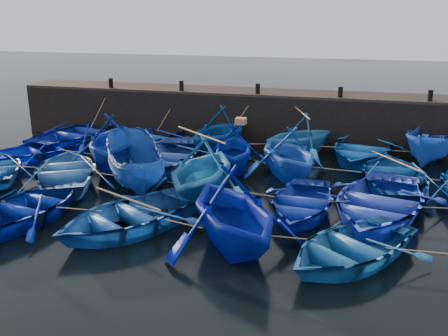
# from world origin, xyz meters

# --- Properties ---
(ground) EXTENTS (120.00, 120.00, 0.00)m
(ground) POSITION_xyz_m (0.00, 0.00, 0.00)
(ground) COLOR black
(ground) RESTS_ON ground
(quay_wall) EXTENTS (26.00, 2.50, 2.50)m
(quay_wall) POSITION_xyz_m (0.00, 10.50, 1.25)
(quay_wall) COLOR black
(quay_wall) RESTS_ON ground
(quay_top) EXTENTS (26.00, 2.50, 0.12)m
(quay_top) POSITION_xyz_m (0.00, 10.50, 2.56)
(quay_top) COLOR black
(quay_top) RESTS_ON quay_wall
(bollard_0) EXTENTS (0.24, 0.24, 0.50)m
(bollard_0) POSITION_xyz_m (-8.00, 9.60, 2.87)
(bollard_0) COLOR black
(bollard_0) RESTS_ON quay_top
(bollard_1) EXTENTS (0.24, 0.24, 0.50)m
(bollard_1) POSITION_xyz_m (-4.00, 9.60, 2.87)
(bollard_1) COLOR black
(bollard_1) RESTS_ON quay_top
(bollard_2) EXTENTS (0.24, 0.24, 0.50)m
(bollard_2) POSITION_xyz_m (0.00, 9.60, 2.87)
(bollard_2) COLOR black
(bollard_2) RESTS_ON quay_top
(bollard_3) EXTENTS (0.24, 0.24, 0.50)m
(bollard_3) POSITION_xyz_m (4.00, 9.60, 2.87)
(bollard_3) COLOR black
(bollard_3) RESTS_ON quay_top
(bollard_4) EXTENTS (0.24, 0.24, 0.50)m
(bollard_4) POSITION_xyz_m (8.00, 9.60, 2.87)
(bollard_4) COLOR black
(bollard_4) RESTS_ON quay_top
(boat_0) EXTENTS (5.15, 6.33, 1.16)m
(boat_0) POSITION_xyz_m (-8.83, 7.33, 0.58)
(boat_0) COLOR navy
(boat_0) RESTS_ON ground
(boat_1) EXTENTS (4.89, 5.77, 1.02)m
(boat_1) POSITION_xyz_m (-5.17, 7.77, 0.51)
(boat_1) COLOR navy
(boat_1) RESTS_ON ground
(boat_2) EXTENTS (4.88, 5.30, 2.32)m
(boat_2) POSITION_xyz_m (-1.38, 7.44, 1.16)
(boat_2) COLOR navy
(boat_2) RESTS_ON ground
(boat_3) EXTENTS (5.16, 5.17, 2.06)m
(boat_3) POSITION_xyz_m (2.39, 8.06, 1.03)
(boat_3) COLOR #226CAD
(boat_3) RESTS_ON ground
(boat_4) EXTENTS (4.83, 6.08, 1.13)m
(boat_4) POSITION_xyz_m (5.19, 8.07, 0.57)
(boat_4) COLOR #0B4CA0
(boat_4) RESTS_ON ground
(boat_5) EXTENTS (3.35, 5.16, 1.87)m
(boat_5) POSITION_xyz_m (8.18, 8.20, 0.93)
(boat_5) COLOR #1A4AAE
(boat_5) RESTS_ON ground
(boat_6) EXTENTS (5.27, 5.53, 0.93)m
(boat_6) POSITION_xyz_m (-8.96, 4.39, 0.47)
(boat_6) COLOR #051CB6
(boat_6) RESTS_ON ground
(boat_7) EXTENTS (5.52, 5.88, 2.48)m
(boat_7) POSITION_xyz_m (-5.21, 4.09, 1.24)
(boat_7) COLOR navy
(boat_7) RESTS_ON ground
(boat_8) EXTENTS (4.39, 5.95, 1.20)m
(boat_8) POSITION_xyz_m (-3.00, 4.34, 0.60)
(boat_8) COLOR #274A94
(boat_8) RESTS_ON ground
(boat_9) EXTENTS (4.22, 4.61, 2.06)m
(boat_9) POSITION_xyz_m (-0.09, 5.09, 1.03)
(boat_9) COLOR #001B9B
(boat_9) RESTS_ON ground
(boat_10) EXTENTS (5.32, 5.51, 2.22)m
(boat_10) POSITION_xyz_m (2.30, 4.71, 1.11)
(boat_10) COLOR blue
(boat_10) RESTS_ON ground
(boat_11) EXTENTS (4.14, 5.49, 1.08)m
(boat_11) POSITION_xyz_m (6.43, 4.48, 0.54)
(boat_11) COLOR navy
(boat_11) RESTS_ON ground
(boat_14) EXTENTS (5.64, 6.19, 1.05)m
(boat_14) POSITION_xyz_m (-6.09, 1.85, 0.53)
(boat_14) COLOR #2B5EA1
(boat_14) RESTS_ON ground
(boat_15) EXTENTS (4.50, 5.47, 2.02)m
(boat_15) POSITION_xyz_m (-3.09, 1.67, 1.01)
(boat_15) COLOR navy
(boat_15) RESTS_ON ground
(boat_16) EXTENTS (4.18, 4.78, 2.42)m
(boat_16) POSITION_xyz_m (-0.34, 1.35, 1.21)
(boat_16) COLOR #1F6BAE
(boat_16) RESTS_ON ground
(boat_17) EXTENTS (3.36, 4.53, 0.90)m
(boat_17) POSITION_xyz_m (3.27, 0.98, 0.45)
(boat_17) COLOR #142EA3
(boat_17) RESTS_ON ground
(boat_18) EXTENTS (5.27, 6.52, 1.20)m
(boat_18) POSITION_xyz_m (5.73, 1.23, 0.60)
(boat_18) COLOR blue
(boat_18) RESTS_ON ground
(boat_21) EXTENTS (4.12, 5.19, 0.97)m
(boat_21) POSITION_xyz_m (-5.25, -1.77, 0.48)
(boat_21) COLOR navy
(boat_21) RESTS_ON ground
(boat_22) EXTENTS (5.60, 6.09, 1.03)m
(boat_22) POSITION_xyz_m (-1.77, -1.68, 0.52)
(boat_22) COLOR #195096
(boat_22) RESTS_ON ground
(boat_23) EXTENTS (6.01, 6.15, 2.46)m
(boat_23) POSITION_xyz_m (1.68, -2.10, 1.23)
(boat_23) COLOR #00118E
(boat_23) RESTS_ON ground
(boat_24) EXTENTS (5.27, 5.56, 0.94)m
(boat_24) POSITION_xyz_m (4.94, -2.03, 0.47)
(boat_24) COLOR #1E62A1
(boat_24) RESTS_ON ground
(wooden_crate) EXTENTS (0.43, 0.43, 0.26)m
(wooden_crate) POSITION_xyz_m (0.21, 5.09, 2.19)
(wooden_crate) COLOR #8D5E3D
(wooden_crate) RESTS_ON boat_9
(mooring_ropes) EXTENTS (17.25, 11.64, 2.10)m
(mooring_ropes) POSITION_xyz_m (0.13, 4.87, 0.87)
(mooring_ropes) COLOR tan
(mooring_ropes) RESTS_ON ground
(loose_oars) EXTENTS (10.45, 11.82, 1.45)m
(loose_oars) POSITION_xyz_m (1.68, 3.05, 1.68)
(loose_oars) COLOR #99724C
(loose_oars) RESTS_ON ground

